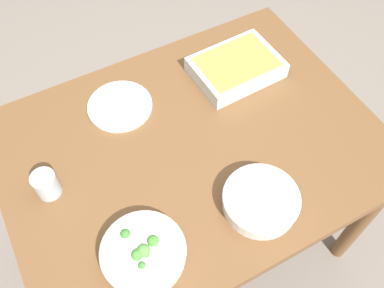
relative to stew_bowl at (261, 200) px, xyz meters
The scene contains 8 objects.
ground_plane 0.83m from the stew_bowl, 76.12° to the right, with size 6.00×6.00×0.00m, color slate.
dining_table 0.32m from the stew_bowl, 76.12° to the right, with size 1.20×0.90×0.74m.
stew_bowl is the anchor object (origin of this frame).
broccoli_bowl 0.36m from the stew_bowl, ahead, with size 0.23×0.23×0.07m.
baking_dish 0.53m from the stew_bowl, 114.04° to the right, with size 0.31×0.23×0.06m.
drink_cup 0.62m from the stew_bowl, 32.62° to the right, with size 0.07×0.07×0.08m.
side_plate 0.58m from the stew_bowl, 68.22° to the right, with size 0.22×0.22×0.01m, color white.
spoon_by_stew 0.05m from the stew_bowl, 64.27° to the right, with size 0.09×0.17×0.01m.
Camera 1 is at (0.36, 0.67, 1.86)m, focal length 39.54 mm.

